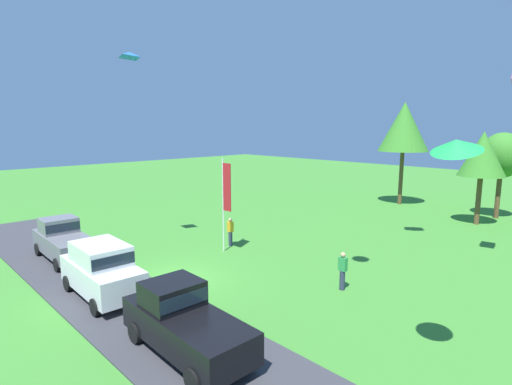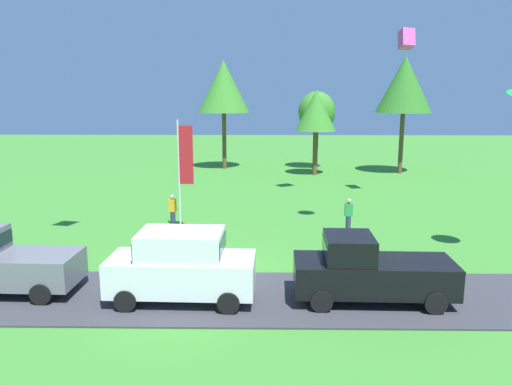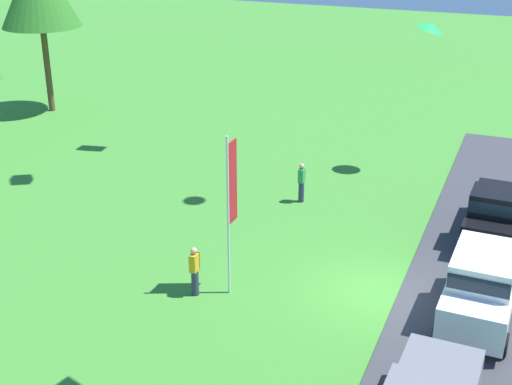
# 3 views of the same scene
# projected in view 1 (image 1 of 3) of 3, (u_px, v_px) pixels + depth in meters

# --- Properties ---
(ground_plane) EXTENTS (120.00, 120.00, 0.00)m
(ground_plane) POSITION_uv_depth(u_px,v_px,m) (176.00, 280.00, 18.73)
(ground_plane) COLOR #3D842D
(pavement_strip) EXTENTS (36.00, 4.40, 0.06)m
(pavement_strip) POSITION_uv_depth(u_px,v_px,m) (116.00, 298.00, 16.70)
(pavement_strip) COLOR #38383D
(pavement_strip) RESTS_ON ground
(car_pickup_near_entrance) EXTENTS (5.05, 2.16, 2.14)m
(car_pickup_near_entrance) POSITION_uv_depth(u_px,v_px,m) (63.00, 239.00, 21.46)
(car_pickup_near_entrance) COLOR slate
(car_pickup_near_entrance) RESTS_ON ground
(car_suv_far_end) EXTENTS (4.66, 2.16, 2.28)m
(car_suv_far_end) POSITION_uv_depth(u_px,v_px,m) (102.00, 268.00, 16.62)
(car_suv_far_end) COLOR white
(car_suv_far_end) RESTS_ON ground
(car_pickup_by_flagpole) EXTENTS (5.05, 2.15, 2.14)m
(car_pickup_by_flagpole) POSITION_uv_depth(u_px,v_px,m) (183.00, 320.00, 12.56)
(car_pickup_by_flagpole) COLOR black
(car_pickup_by_flagpole) RESTS_ON ground
(person_watching_sky) EXTENTS (0.36, 0.24, 1.71)m
(person_watching_sky) POSITION_uv_depth(u_px,v_px,m) (230.00, 232.00, 23.96)
(person_watching_sky) COLOR #2D334C
(person_watching_sky) RESTS_ON ground
(person_on_lawn) EXTENTS (0.36, 0.24, 1.71)m
(person_on_lawn) POSITION_uv_depth(u_px,v_px,m) (343.00, 271.00, 17.48)
(person_on_lawn) COLOR #2D334C
(person_on_lawn) RESTS_ON ground
(tree_far_right) EXTENTS (4.39, 4.39, 9.28)m
(tree_far_right) POSITION_uv_depth(u_px,v_px,m) (404.00, 127.00, 35.84)
(tree_far_right) COLOR brown
(tree_far_right) RESTS_ON ground
(tree_far_left) EXTENTS (3.21, 3.21, 6.78)m
(tree_far_left) POSITION_uv_depth(u_px,v_px,m) (483.00, 154.00, 28.55)
(tree_far_left) COLOR brown
(tree_far_left) RESTS_ON ground
(tree_left_of_center) EXTENTS (3.16, 3.16, 6.67)m
(tree_left_of_center) POSITION_uv_depth(u_px,v_px,m) (502.00, 156.00, 30.53)
(tree_left_of_center) COLOR brown
(tree_left_of_center) RESTS_ON ground
(flag_banner) EXTENTS (0.71, 0.08, 5.38)m
(flag_banner) POSITION_uv_depth(u_px,v_px,m) (226.00, 193.00, 22.33)
(flag_banner) COLOR silver
(flag_banner) RESTS_ON ground
(kite_delta_mid_center) EXTENTS (1.25, 1.28, 0.66)m
(kite_delta_mid_center) POSITION_uv_depth(u_px,v_px,m) (456.00, 145.00, 9.85)
(kite_delta_mid_center) COLOR green
(kite_diamond_trailing_tail) EXTENTS (1.35, 1.35, 0.42)m
(kite_diamond_trailing_tail) POSITION_uv_depth(u_px,v_px,m) (130.00, 55.00, 21.94)
(kite_diamond_trailing_tail) COLOR blue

